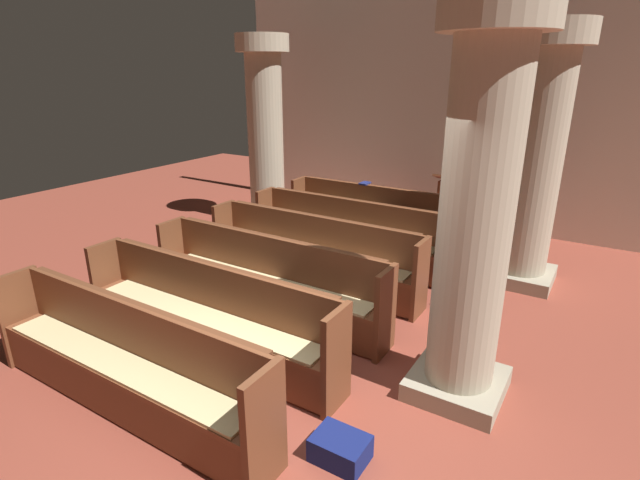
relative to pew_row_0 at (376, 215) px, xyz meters
name	(u,v)px	position (x,y,z in m)	size (l,w,h in m)	color
ground_plane	(288,397)	(1.10, -4.13, -0.51)	(19.20, 19.20, 0.00)	brown
back_wall	(485,103)	(1.10, 1.95, 1.74)	(10.00, 0.16, 4.50)	silver
pew_row_0	(376,215)	(0.00, 0.00, 0.00)	(3.15, 0.47, 0.96)	brown
pew_row_1	(348,232)	(0.00, -1.00, 0.00)	(3.15, 0.46, 0.96)	brown
pew_row_2	(312,252)	(0.00, -2.00, 0.00)	(3.15, 0.46, 0.96)	brown
pew_row_3	(267,278)	(0.00, -3.00, 0.00)	(3.15, 0.47, 0.96)	brown
pew_row_4	(207,312)	(0.00, -3.99, 0.00)	(3.15, 0.46, 0.96)	brown
pew_row_5	(123,359)	(0.00, -4.99, 0.00)	(3.15, 0.46, 0.96)	brown
pillar_aisle_side	(537,156)	(2.39, -0.31, 1.26)	(0.94, 0.94, 3.40)	#9F967E
pillar_far_side	(265,129)	(-2.34, 0.06, 1.26)	(0.94, 0.94, 3.40)	#9F967E
pillar_aisle_rear	(477,209)	(2.39, -3.24, 1.26)	(0.88, 0.88, 3.40)	#9F967E
lectern	(446,208)	(0.79, 1.25, -0.05)	(0.48, 0.45, 1.08)	brown
hymn_book	(365,183)	(-0.33, 0.19, 0.47)	(0.14, 0.22, 0.03)	navy
kneeler_box_navy	(340,448)	(1.87, -4.53, -0.40)	(0.42, 0.32, 0.20)	navy
kneeler_box_blue	(459,299)	(1.90, -1.56, -0.39)	(0.37, 0.26, 0.23)	navy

